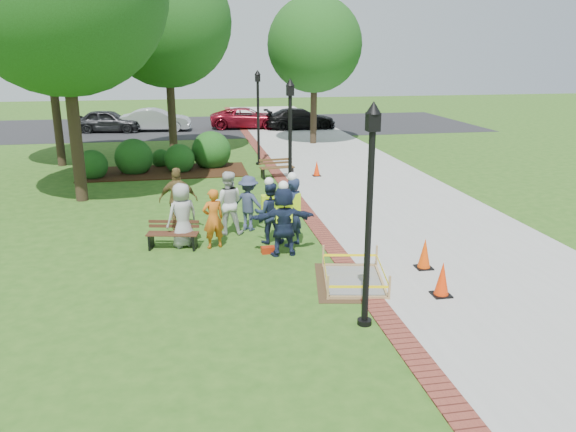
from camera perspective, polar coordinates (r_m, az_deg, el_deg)
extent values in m
plane|color=#285116|center=(13.56, -1.19, -5.59)|extent=(100.00, 100.00, 0.00)
cube|color=#9E9E99|center=(24.00, 6.89, 4.17)|extent=(6.00, 60.00, 0.02)
cube|color=maroon|center=(23.27, -0.81, 3.91)|extent=(0.50, 60.00, 0.03)
cube|color=#381E0F|center=(24.95, -12.43, 4.39)|extent=(7.00, 3.00, 0.05)
cube|color=black|center=(39.78, -7.39, 9.04)|extent=(36.00, 12.00, 0.01)
cube|color=#47331E|center=(13.01, 6.68, -6.66)|extent=(2.09, 2.57, 0.01)
cube|color=gray|center=(13.00, 6.68, -6.60)|extent=(1.51, 1.99, 0.04)
cube|color=tan|center=(12.99, 6.68, -6.52)|extent=(1.65, 2.13, 0.08)
cube|color=tan|center=(12.90, 6.72, -5.56)|extent=(1.69, 2.17, 0.55)
cube|color=yellow|center=(12.90, 6.72, -5.46)|extent=(1.63, 2.11, 0.06)
cube|color=#4E2B1A|center=(15.20, -11.65, -1.78)|extent=(1.41, 0.67, 0.04)
cube|color=#4E2B1A|center=(15.34, -11.52, -0.79)|extent=(1.33, 0.31, 0.22)
cube|color=black|center=(15.27, -11.60, -2.55)|extent=(1.30, 0.69, 0.40)
cube|color=brown|center=(23.25, -1.11, 4.96)|extent=(1.46, 0.57, 0.04)
cube|color=brown|center=(23.43, -1.26, 5.59)|extent=(1.42, 0.19, 0.23)
cube|color=black|center=(23.30, -1.11, 4.41)|extent=(1.33, 0.61, 0.42)
cube|color=black|center=(12.65, 15.27, -7.75)|extent=(0.40, 0.40, 0.05)
cone|color=#F03507|center=(12.50, 15.40, -6.11)|extent=(0.31, 0.31, 0.73)
cube|color=black|center=(14.06, 13.60, -5.13)|extent=(0.39, 0.39, 0.05)
cone|color=#EA4407|center=(13.93, 13.71, -3.65)|extent=(0.31, 0.31, 0.72)
cube|color=black|center=(23.63, 2.93, 4.10)|extent=(0.34, 0.34, 0.04)
cone|color=#FF3408|center=(23.56, 2.94, 4.90)|extent=(0.27, 0.27, 0.62)
cube|color=#9C240C|center=(14.67, -2.04, -3.47)|extent=(0.37, 0.23, 0.18)
cylinder|color=black|center=(10.44, 8.16, -1.52)|extent=(0.12, 0.12, 3.80)
cube|color=black|center=(10.01, 8.63, 9.43)|extent=(0.22, 0.22, 0.32)
cone|color=black|center=(9.98, 8.69, 10.86)|extent=(0.28, 0.28, 0.22)
cylinder|color=black|center=(11.15, 7.77, -10.60)|extent=(0.28, 0.28, 0.10)
cylinder|color=black|center=(17.98, 0.21, 6.28)|extent=(0.12, 0.12, 3.80)
cube|color=black|center=(17.74, 0.22, 12.65)|extent=(0.22, 0.22, 0.32)
cone|color=black|center=(17.72, 0.22, 13.45)|extent=(0.28, 0.28, 0.22)
cylinder|color=black|center=(18.40, 0.21, 0.60)|extent=(0.28, 0.28, 0.10)
cylinder|color=black|center=(25.80, -3.04, 9.39)|extent=(0.12, 0.12, 3.80)
cube|color=black|center=(25.63, -3.11, 13.83)|extent=(0.22, 0.22, 0.32)
cone|color=black|center=(25.62, -3.12, 14.38)|extent=(0.28, 0.28, 0.22)
cylinder|color=black|center=(26.10, -2.98, 5.35)|extent=(0.28, 0.28, 0.10)
cylinder|color=#3D2D1E|center=(20.60, -20.94, 9.29)|extent=(0.41, 0.41, 5.77)
cylinder|color=#3D2D1E|center=(28.81, -11.79, 11.28)|extent=(0.40, 0.40, 5.27)
sphere|color=#1B4413|center=(28.73, -12.25, 18.77)|extent=(6.20, 6.20, 6.20)
cylinder|color=#3D2D1E|center=(31.85, 2.63, 11.32)|extent=(0.36, 0.36, 4.43)
sphere|color=#1B4413|center=(31.71, 2.71, 17.02)|extent=(5.14, 5.14, 5.14)
cylinder|color=#3D2D1E|center=(27.48, -22.55, 10.34)|extent=(0.37, 0.37, 5.45)
sphere|color=#1B4413|center=(27.42, -23.48, 18.43)|extent=(6.56, 6.56, 6.56)
sphere|color=#1B4413|center=(24.62, -19.16, 3.65)|extent=(1.27, 1.27, 1.27)
sphere|color=#1B4413|center=(25.11, -15.28, 4.22)|extent=(1.61, 1.61, 1.61)
sphere|color=#1B4413|center=(24.97, -10.89, 4.45)|extent=(1.31, 1.31, 1.31)
sphere|color=#1B4413|center=(25.73, -7.73, 4.95)|extent=(1.75, 1.75, 1.75)
sphere|color=#1B4413|center=(26.28, -12.72, 4.94)|extent=(0.85, 0.85, 0.85)
imported|color=#9C9C9C|center=(15.21, -10.68, 0.08)|extent=(0.66, 0.57, 1.74)
imported|color=#C65B17|center=(14.98, -7.60, -0.28)|extent=(0.59, 0.47, 1.62)
imported|color=silver|center=(16.07, -6.14, 1.33)|extent=(0.63, 0.45, 1.83)
imported|color=brown|center=(16.51, -11.08, 1.62)|extent=(0.63, 0.44, 1.88)
imported|color=#313A56|center=(16.37, -4.02, 1.29)|extent=(0.62, 0.57, 1.62)
imported|color=#17243C|center=(14.30, -0.46, -0.54)|extent=(0.59, 0.39, 1.81)
cube|color=#ACE112|center=(14.22, -0.47, 0.45)|extent=(0.42, 0.26, 0.52)
sphere|color=white|center=(14.05, -0.47, 3.10)|extent=(0.25, 0.25, 0.25)
imported|color=#1A2745|center=(14.98, 0.42, 0.39)|extent=(0.71, 0.67, 1.88)
cube|color=#ACE112|center=(14.91, 0.42, 1.37)|extent=(0.42, 0.26, 0.52)
sphere|color=white|center=(14.74, 0.43, 3.99)|extent=(0.25, 0.25, 0.25)
imported|color=#17253C|center=(15.24, -1.91, 0.30)|extent=(0.56, 0.38, 1.69)
cube|color=#ACE112|center=(15.18, -1.91, 1.17)|extent=(0.42, 0.26, 0.52)
sphere|color=white|center=(15.02, -1.94, 3.49)|extent=(0.25, 0.25, 0.25)
imported|color=#262628|center=(38.35, -17.71, 8.12)|extent=(2.79, 5.07, 1.57)
imported|color=silver|center=(38.04, -13.17, 8.41)|extent=(2.49, 4.98, 1.57)
imported|color=maroon|center=(38.52, -4.16, 8.89)|extent=(2.41, 4.73, 1.49)
imported|color=black|center=(38.06, 1.25, 8.83)|extent=(2.15, 4.63, 1.49)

